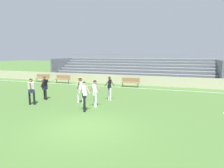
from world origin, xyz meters
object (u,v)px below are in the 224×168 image
Objects in this scene: bleacher_stand at (131,69)px; player_white_trailing_run at (95,91)px; player_white_pressing_high at (31,89)px; player_white_overlapping at (84,94)px; bench_far_right at (63,78)px; trash_bin at (80,81)px; player_white_wide_right at (80,88)px; player_dark_deep_cover at (45,86)px; player_dark_dropping_back at (110,86)px; soccer_ball at (96,102)px; bench_near_bin at (43,77)px; bench_centre_sideline at (130,81)px.

bleacher_stand is 13.63m from player_white_trailing_run.
player_white_overlapping reaches higher than player_white_pressing_high.
player_white_trailing_run reaches higher than bench_far_right.
player_white_wide_right is at bearing -60.92° from trash_bin.
bleacher_stand is 7.04m from trash_bin.
bleacher_stand is 13.27m from player_dark_deep_cover.
player_white_pressing_high is 1.02× the size of player_dark_deep_cover.
player_white_trailing_run is at bearing -21.78° from player_white_wide_right.
player_white_trailing_run is at bearing -8.24° from player_dark_deep_cover.
player_white_trailing_run is 0.99× the size of player_dark_dropping_back.
player_white_trailing_run reaches higher than soccer_ball.
player_white_pressing_high is at bearing -167.60° from player_white_trailing_run.
player_dark_dropping_back is 1.70m from soccer_ball.
bleacher_stand reaches higher than bench_far_right.
bench_near_bin is at bearing 150.03° from player_dark_dropping_back.
player_white_pressing_high is at bearing -84.25° from player_dark_deep_cover.
soccer_ball is (1.06, -12.86, -1.29)m from bleacher_stand.
bench_centre_sideline is 5.50m from trash_bin.
player_white_overlapping is (5.26, -9.03, 0.66)m from trash_bin.
player_dark_dropping_back reaches higher than soccer_ball.
player_dark_deep_cover is at bearing -178.73° from soccer_ball.
bench_near_bin is 8.18× the size of soccer_ball.
player_dark_deep_cover is (6.38, -7.68, 0.45)m from bench_near_bin.
player_white_overlapping is 4.42m from player_dark_deep_cover.
player_dark_deep_cover is at bearing -119.23° from bench_centre_sideline.
player_white_trailing_run is (5.42, -7.93, 0.62)m from trash_bin.
trash_bin is 10.47m from player_white_overlapping.
trash_bin is 3.41× the size of soccer_ball.
bench_near_bin reaches higher than soccer_ball.
player_white_wide_right is 1.01× the size of player_dark_dropping_back.
player_white_pressing_high reaches higher than soccer_ball.
bench_near_bin reaches higher than trash_bin.
player_white_trailing_run is at bearing -46.61° from bench_far_right.
trash_bin is at bearing 119.08° from player_white_wide_right.
player_white_overlapping reaches higher than player_white_wide_right.
bench_near_bin is at bearing -150.46° from bleacher_stand.
bench_centre_sideline is at bearing 87.53° from soccer_ball.
bench_far_right is at bearing 180.00° from bench_centre_sideline.
player_dark_deep_cover is (-0.15, 1.51, -0.03)m from player_white_pressing_high.
player_white_overlapping is 7.84× the size of soccer_ball.
bleacher_stand is at bearing 38.96° from bench_far_right.
bench_near_bin is at bearing 180.00° from bench_far_right.
player_dark_deep_cover is (-4.07, 1.72, -0.04)m from player_white_overlapping.
player_white_pressing_high is (-4.15, -9.19, 0.48)m from bench_centre_sideline.
player_dark_deep_cover is (-4.30, -7.68, 0.45)m from bench_centre_sideline.
trash_bin is at bearing -125.99° from bleacher_stand.
bleacher_stand is at bearing 95.60° from player_white_trailing_run.
player_white_trailing_run is at bearing -69.26° from soccer_ball.
player_white_overlapping is (-0.17, -1.10, 0.04)m from player_white_trailing_run.
player_white_pressing_high is at bearing -54.60° from bench_near_bin.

